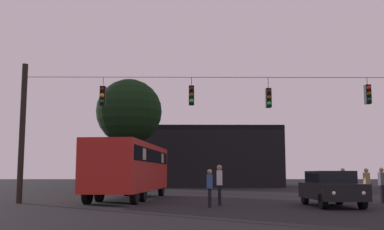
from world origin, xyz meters
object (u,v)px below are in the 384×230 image
at_px(car_near_right, 331,188).
at_px(pedestrian_trailing, 343,183).
at_px(pedestrian_crossing_left, 210,186).
at_px(city_bus, 131,165).
at_px(pedestrian_crossing_center, 367,183).
at_px(pedestrian_crossing_right, 220,182).
at_px(pedestrian_near_bus, 382,183).
at_px(tree_left_silhouette, 129,112).

height_order(car_near_right, pedestrian_trailing, pedestrian_trailing).
relative_size(car_near_right, pedestrian_crossing_left, 2.73).
relative_size(car_near_right, pedestrian_trailing, 2.58).
relative_size(city_bus, pedestrian_trailing, 6.65).
height_order(pedestrian_crossing_center, pedestrian_crossing_right, pedestrian_crossing_right).
xyz_separation_m(pedestrian_crossing_right, pedestrian_near_bus, (7.96, 1.53, -0.06)).
bearing_deg(pedestrian_crossing_right, tree_left_silhouette, 109.85).
relative_size(car_near_right, pedestrian_crossing_right, 2.42).
xyz_separation_m(city_bus, pedestrian_crossing_center, (12.36, -1.83, -0.92)).
distance_m(pedestrian_crossing_left, pedestrian_trailing, 7.70).
relative_size(pedestrian_near_bus, tree_left_silhouette, 0.18).
height_order(car_near_right, pedestrian_near_bus, pedestrian_near_bus).
height_order(pedestrian_crossing_center, pedestrian_near_bus, pedestrian_near_bus).
height_order(car_near_right, tree_left_silhouette, tree_left_silhouette).
height_order(city_bus, pedestrian_crossing_center, city_bus).
relative_size(pedestrian_crossing_right, pedestrian_trailing, 1.07).
bearing_deg(pedestrian_trailing, pedestrian_crossing_center, 25.33).
xyz_separation_m(car_near_right, pedestrian_trailing, (1.57, 3.09, 0.16)).
height_order(city_bus, pedestrian_crossing_left, city_bus).
bearing_deg(pedestrian_near_bus, car_near_right, -143.81).
bearing_deg(city_bus, pedestrian_trailing, -13.01).
bearing_deg(tree_left_silhouette, pedestrian_crossing_center, -46.23).
height_order(pedestrian_crossing_left, pedestrian_near_bus, pedestrian_near_bus).
relative_size(city_bus, car_near_right, 2.57).
distance_m(pedestrian_near_bus, pedestrian_trailing, 1.79).
bearing_deg(tree_left_silhouette, pedestrian_crossing_left, -72.74).
distance_m(pedestrian_crossing_right, pedestrian_trailing, 6.73).
height_order(city_bus, tree_left_silhouette, tree_left_silhouette).
relative_size(pedestrian_crossing_center, pedestrian_trailing, 1.00).
xyz_separation_m(city_bus, pedestrian_crossing_right, (4.58, -4.79, -0.84)).
distance_m(car_near_right, tree_left_silhouette, 22.47).
bearing_deg(pedestrian_crossing_left, tree_left_silhouette, 107.26).
xyz_separation_m(city_bus, tree_left_silhouette, (-1.84, 13.00, 4.72)).
xyz_separation_m(pedestrian_crossing_left, pedestrian_near_bus, (8.46, 2.80, 0.07)).
xyz_separation_m(pedestrian_crossing_right, tree_left_silhouette, (-6.42, 17.79, 5.56)).
xyz_separation_m(pedestrian_crossing_center, pedestrian_crossing_right, (-7.78, -2.96, 0.08)).
bearing_deg(car_near_right, pedestrian_crossing_center, 51.28).
bearing_deg(pedestrian_crossing_left, pedestrian_crossing_right, 68.36).
bearing_deg(pedestrian_crossing_right, car_near_right, -9.70).
relative_size(pedestrian_crossing_left, pedestrian_near_bus, 0.94).
relative_size(car_near_right, pedestrian_crossing_center, 2.59).
bearing_deg(pedestrian_near_bus, pedestrian_crossing_right, -169.12).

